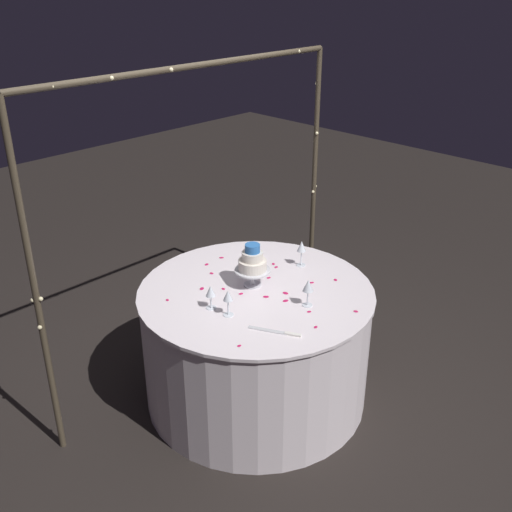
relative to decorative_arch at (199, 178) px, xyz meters
The scene contains 29 objects.
ground_plane 1.47m from the decorative_arch, 90.00° to the right, with size 12.00×12.00×0.00m, color black.
decorative_arch is the anchor object (origin of this frame).
main_table 1.11m from the decorative_arch, 90.00° to the right, with size 1.44×1.44×0.79m.
tiered_cake 0.62m from the decorative_arch, 86.15° to the right, with size 0.22×0.22×0.28m.
wine_glass_0 0.75m from the decorative_arch, 126.16° to the right, with size 0.06×0.06×0.14m.
wine_glass_1 0.80m from the decorative_arch, 46.58° to the right, with size 0.06×0.06×0.17m.
wine_glass_2 0.82m from the decorative_arch, 118.56° to the right, with size 0.06×0.06×0.16m.
wine_glass_3 0.96m from the decorative_arch, 84.74° to the right, with size 0.06×0.06×0.17m.
cake_knife 1.11m from the decorative_arch, 105.74° to the right, with size 0.15×0.28×0.01m.
rose_petal_0 0.84m from the decorative_arch, 91.89° to the right, with size 0.04×0.03×0.00m, color #C61951.
rose_petal_1 0.61m from the decorative_arch, 107.45° to the right, with size 0.03×0.02×0.00m, color #C61951.
rose_petal_2 0.95m from the decorative_arch, 65.51° to the right, with size 0.03×0.02×0.00m, color #C61951.
rose_petal_3 0.76m from the decorative_arch, 112.34° to the right, with size 0.03×0.02×0.00m, color #C61951.
rose_petal_4 1.25m from the decorative_arch, 78.67° to the right, with size 0.03×0.02×0.00m, color #C61951.
rose_petal_5 0.93m from the decorative_arch, 87.86° to the right, with size 0.04×0.03×0.00m, color #C61951.
rose_petal_6 0.76m from the decorative_arch, 69.16° to the right, with size 0.03×0.02×0.00m, color #C61951.
rose_petal_7 1.14m from the decorative_arch, 120.02° to the right, with size 0.02×0.02×0.00m, color #C61951.
rose_petal_8 0.76m from the decorative_arch, 102.05° to the right, with size 0.03×0.02×0.00m, color #C61951.
rose_petal_9 0.60m from the decorative_arch, 42.20° to the right, with size 0.03×0.02×0.00m, color #C61951.
rose_petal_10 1.06m from the decorative_arch, 59.95° to the right, with size 0.03×0.02×0.00m, color #C61951.
rose_petal_11 1.18m from the decorative_arch, 94.09° to the right, with size 0.03×0.02×0.00m, color #C61951.
rose_petal_12 1.07m from the decorative_arch, 88.24° to the right, with size 0.03×0.02×0.00m, color #C61951.
rose_petal_13 0.68m from the decorative_arch, 131.96° to the right, with size 0.04×0.02×0.00m, color #C61951.
rose_petal_14 0.70m from the decorative_arch, 110.91° to the right, with size 0.03×0.02×0.00m, color #C61951.
rose_petal_15 0.78m from the decorative_arch, 155.82° to the right, with size 0.03×0.02×0.00m, color #C61951.
rose_petal_16 0.77m from the decorative_arch, 50.27° to the right, with size 0.03×0.02×0.00m, color #C61951.
rose_petal_17 0.62m from the decorative_arch, ahead, with size 0.03×0.02×0.00m, color #C61951.
rose_petal_18 0.89m from the decorative_arch, 81.71° to the right, with size 0.04×0.03×0.00m, color #C61951.
rose_petal_19 0.76m from the decorative_arch, 44.76° to the right, with size 0.03×0.02×0.00m, color #C61951.
Camera 1 is at (-2.30, -2.23, 2.57)m, focal length 42.39 mm.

